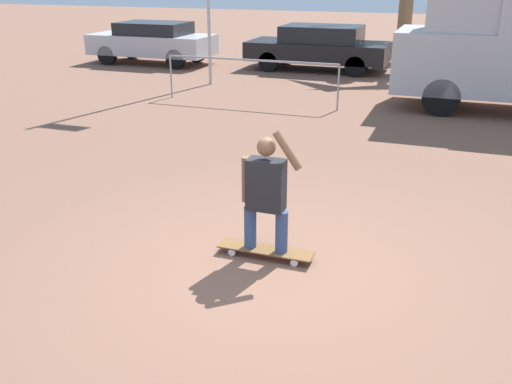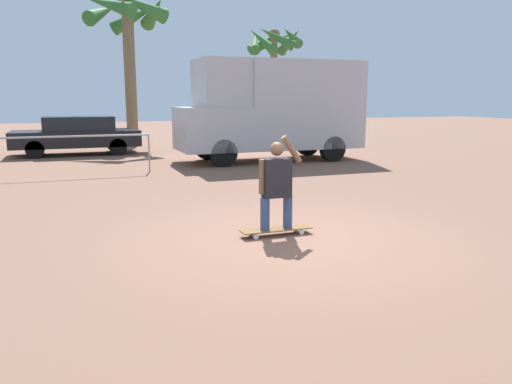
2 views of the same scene
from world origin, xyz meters
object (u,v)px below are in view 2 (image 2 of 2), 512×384
skateboard (276,230)px  palm_tree_near_van (274,47)px  camper_van (274,107)px  parked_car_black (77,134)px  palm_tree_center_background (129,24)px  person_skateboarder (277,182)px

skateboard → palm_tree_near_van: (6.98, 17.05, 4.50)m
skateboard → camper_van: bearing=67.7°
parked_car_black → palm_tree_center_background: palm_tree_center_background is taller
person_skateboarder → parked_car_black: 13.10m
palm_tree_near_van → camper_van: bearing=-112.2°
person_skateboarder → camper_van: 9.39m
camper_van → parked_car_black: (-6.11, 4.20, -1.01)m
camper_van → parked_car_black: size_ratio=1.35×
camper_van → parked_car_black: 7.48m
skateboard → person_skateboarder: person_skateboarder is taller
skateboard → parked_car_black: 13.11m
person_skateboarder → camper_van: (3.54, 8.65, 0.93)m
parked_car_black → palm_tree_near_van: palm_tree_near_van is taller
skateboard → palm_tree_near_van: bearing=67.7°
camper_van → palm_tree_near_van: bearing=67.8°
parked_car_black → palm_tree_center_background: size_ratio=0.70×
parked_car_black → camper_van: bearing=-34.5°
person_skateboarder → camper_van: bearing=67.7°
person_skateboarder → palm_tree_near_van: palm_tree_near_van is taller
palm_tree_near_van → parked_car_black: bearing=-156.2°
person_skateboarder → palm_tree_near_van: (6.98, 17.05, 3.76)m
palm_tree_center_background → palm_tree_near_van: bearing=11.1°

